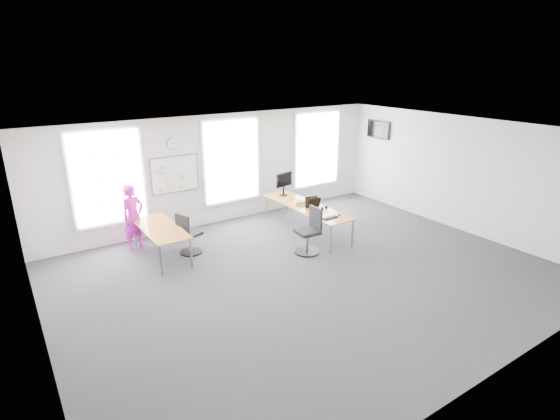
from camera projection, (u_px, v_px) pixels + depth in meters
floor at (308, 274)px, 9.34m from camera, size 10.00×10.00×0.00m
ceiling at (312, 134)px, 8.36m from camera, size 10.00×10.00×0.00m
wall_back at (222, 169)px, 12.00m from camera, size 10.00×0.00×10.00m
wall_front at (496, 290)px, 5.71m from camera, size 10.00×0.00×10.00m
wall_left at (32, 270)px, 6.23m from camera, size 0.00×10.00×10.00m
wall_right at (461, 174)px, 11.47m from camera, size 0.00×10.00×10.00m
window_left at (108, 178)px, 10.34m from camera, size 1.60×0.06×2.20m
window_mid at (231, 161)px, 12.07m from camera, size 1.60×0.06×2.20m
window_right at (317, 149)px, 13.64m from camera, size 1.60×0.06×2.20m
desk_right at (306, 207)px, 11.44m from camera, size 0.80×2.99×0.73m
desk_left at (160, 230)px, 9.97m from camera, size 0.80×1.99×0.73m
chair_right at (310, 233)px, 10.27m from camera, size 0.59×0.59×1.10m
chair_left at (188, 236)px, 10.21m from camera, size 0.58×0.58×1.00m
person at (133, 217)px, 10.39m from camera, size 0.68×0.57×1.60m
whiteboard at (175, 174)px, 11.25m from camera, size 1.20×0.03×0.90m
wall_clock at (172, 144)px, 10.99m from camera, size 0.30×0.04×0.30m
tv at (378, 130)px, 13.55m from camera, size 0.06×0.90×0.55m
keyboard at (330, 218)px, 10.52m from camera, size 0.43×0.17×0.02m
mouse at (339, 215)px, 10.70m from camera, size 0.07×0.11×0.04m
lens_cap at (329, 212)px, 10.91m from camera, size 0.08×0.08×0.01m
headphones at (324, 208)px, 11.12m from camera, size 0.17×0.09×0.10m
laptop_sleeve at (313, 202)px, 11.23m from camera, size 0.37×0.26×0.29m
paper_stack at (299, 203)px, 11.52m from camera, size 0.33×0.27×0.10m
monitor at (284, 182)px, 12.17m from camera, size 0.59×0.24×0.66m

